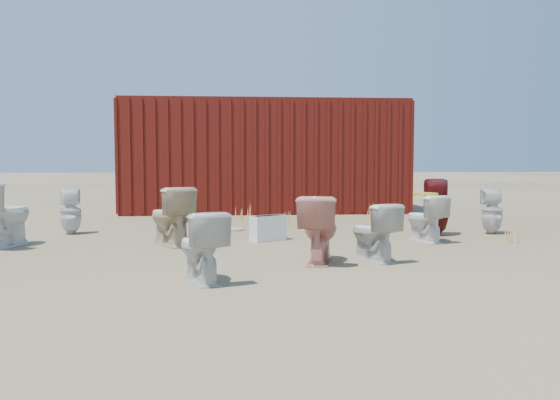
{
  "coord_description": "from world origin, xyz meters",
  "views": [
    {
      "loc": [
        -0.59,
        -7.08,
        1.09
      ],
      "look_at": [
        0.0,
        0.6,
        0.55
      ],
      "focal_mm": 35.0,
      "sensor_mm": 36.0,
      "label": 1
    }
  ],
  "objects": [
    {
      "name": "toilet_back_a",
      "position": [
        -3.11,
        1.32,
        0.35
      ],
      "size": [
        0.39,
        0.4,
        0.69
      ],
      "primitive_type": "imported",
      "rotation": [
        0.0,
        0.0,
        3.45
      ],
      "color": "silver",
      "rests_on": "ground"
    },
    {
      "name": "loose_tank",
      "position": [
        -0.18,
        0.4,
        0.17
      ],
      "size": [
        0.53,
        0.44,
        0.35
      ],
      "primitive_type": "cube",
      "rotation": [
        0.0,
        0.0,
        0.56
      ],
      "color": "white",
      "rests_on": "ground"
    },
    {
      "name": "toilet_front_pink",
      "position": [
        0.28,
        -1.28,
        0.37
      ],
      "size": [
        0.57,
        0.8,
        0.73
      ],
      "primitive_type": "imported",
      "rotation": [
        0.0,
        0.0,
        2.89
      ],
      "color": "#E18E82",
      "rests_on": "ground"
    },
    {
      "name": "toilet_back_beige_left",
      "position": [
        -1.48,
        0.07,
        0.38
      ],
      "size": [
        0.75,
        0.87,
        0.77
      ],
      "primitive_type": "imported",
      "rotation": [
        0.0,
        0.0,
        3.67
      ],
      "color": "beige",
      "rests_on": "ground"
    },
    {
      "name": "toilet_front_e",
      "position": [
        0.89,
        -1.23,
        0.32
      ],
      "size": [
        0.57,
        0.72,
        0.64
      ],
      "primitive_type": "imported",
      "rotation": [
        0.0,
        0.0,
        3.52
      ],
      "color": "silver",
      "rests_on": "ground"
    },
    {
      "name": "weed_clump_c",
      "position": [
        1.89,
        2.74,
        0.18
      ],
      "size": [
        0.36,
        0.36,
        0.36
      ],
      "primitive_type": "cone",
      "color": "tan",
      "rests_on": "ground"
    },
    {
      "name": "weed_clump_d",
      "position": [
        -0.5,
        3.34,
        0.14
      ],
      "size": [
        0.3,
        0.3,
        0.29
      ],
      "primitive_type": "cone",
      "color": "tan",
      "rests_on": "ground"
    },
    {
      "name": "weed_clump_f",
      "position": [
        3.13,
        0.05,
        0.12
      ],
      "size": [
        0.28,
        0.28,
        0.23
      ],
      "primitive_type": "cone",
      "color": "tan",
      "rests_on": "ground"
    },
    {
      "name": "toilet_front_c",
      "position": [
        -0.93,
        -2.16,
        0.33
      ],
      "size": [
        0.57,
        0.73,
        0.65
      ],
      "primitive_type": "imported",
      "rotation": [
        0.0,
        0.0,
        3.52
      ],
      "color": "silver",
      "rests_on": "ground"
    },
    {
      "name": "yellow_lid",
      "position": [
        1.95,
        0.14,
        0.66
      ],
      "size": [
        0.33,
        0.41,
        0.02
      ],
      "primitive_type": "ellipsoid",
      "color": "gold",
      "rests_on": "toilet_back_yellowlid"
    },
    {
      "name": "weed_clump_a",
      "position": [
        -1.88,
        3.04,
        0.17
      ],
      "size": [
        0.36,
        0.36,
        0.33
      ],
      "primitive_type": "cone",
      "color": "tan",
      "rests_on": "ground"
    },
    {
      "name": "shipping_container",
      "position": [
        0.0,
        5.2,
        1.2
      ],
      "size": [
        6.0,
        2.4,
        2.4
      ],
      "primitive_type": "cube",
      "color": "#54110E",
      "rests_on": "ground"
    },
    {
      "name": "weed_clump_e",
      "position": [
        1.11,
        3.38,
        0.15
      ],
      "size": [
        0.34,
        0.34,
        0.29
      ],
      "primitive_type": "cone",
      "color": "tan",
      "rests_on": "ground"
    },
    {
      "name": "toilet_front_maroon",
      "position": [
        2.33,
        0.76,
        0.42
      ],
      "size": [
        0.47,
        0.48,
        0.84
      ],
      "primitive_type": "imported",
      "rotation": [
        0.0,
        0.0,
        2.84
      ],
      "color": "#550E10",
      "rests_on": "ground"
    },
    {
      "name": "toilet_back_yellowlid",
      "position": [
        1.95,
        0.14,
        0.32
      ],
      "size": [
        0.54,
        0.71,
        0.64
      ],
      "primitive_type": "imported",
      "rotation": [
        0.0,
        0.0,
        3.46
      ],
      "color": "white",
      "rests_on": "ground"
    },
    {
      "name": "weed_clump_b",
      "position": [
        0.22,
        2.29,
        0.12
      ],
      "size": [
        0.32,
        0.32,
        0.24
      ],
      "primitive_type": "cone",
      "color": "tan",
      "rests_on": "ground"
    },
    {
      "name": "toilet_back_beige_right",
      "position": [
        -1.4,
        0.54,
        0.37
      ],
      "size": [
        0.52,
        0.78,
        0.74
      ],
      "primitive_type": "imported",
      "rotation": [
        0.0,
        0.0,
        3.3
      ],
      "color": "#CDB496",
      "rests_on": "ground"
    },
    {
      "name": "ground",
      "position": [
        0.0,
        0.0,
        0.0
      ],
      "size": [
        100.0,
        100.0,
        0.0
      ],
      "primitive_type": "plane",
      "color": "brown",
      "rests_on": "ground"
    },
    {
      "name": "toilet_front_a",
      "position": [
        -3.6,
        0.11,
        0.43
      ],
      "size": [
        0.68,
        0.93,
        0.86
      ],
      "primitive_type": "imported",
      "rotation": [
        0.0,
        0.0,
        2.88
      ],
      "color": "white",
      "rests_on": "ground"
    },
    {
      "name": "toilet_back_e",
      "position": [
        3.24,
        0.87,
        0.35
      ],
      "size": [
        0.37,
        0.38,
        0.69
      ],
      "primitive_type": "imported",
      "rotation": [
        0.0,
        0.0,
        2.92
      ],
      "color": "silver",
      "rests_on": "ground"
    },
    {
      "name": "loose_lid_near",
      "position": [
        -1.74,
        3.45,
        0.01
      ],
      "size": [
        0.48,
        0.57,
        0.02
      ],
      "primitive_type": "ellipsoid",
      "rotation": [
        0.0,
        0.0,
        -0.22
      ],
      "color": "tan",
      "rests_on": "ground"
    },
    {
      "name": "loose_lid_far",
      "position": [
        -0.68,
        1.66,
        0.01
      ],
      "size": [
        0.45,
        0.53,
        0.02
      ],
      "primitive_type": "ellipsoid",
      "rotation": [
        0.0,
        0.0,
        0.2
      ],
      "color": "tan",
      "rests_on": "ground"
    }
  ]
}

